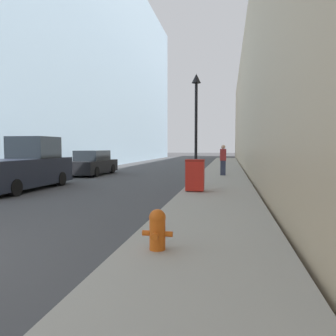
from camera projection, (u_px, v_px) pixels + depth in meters
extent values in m
cube|color=#9E998E|center=(222.00, 175.00, 20.85)|extent=(2.85, 60.00, 0.16)
cube|color=#849EB2|center=(48.00, 52.00, 31.02)|extent=(12.00, 60.00, 21.66)
cube|color=tan|center=(317.00, 100.00, 26.97)|extent=(12.00, 60.00, 11.42)
cylinder|color=#D15614|center=(157.00, 235.00, 5.35)|extent=(0.26, 0.26, 0.48)
sphere|color=#D15614|center=(157.00, 218.00, 5.33)|extent=(0.28, 0.28, 0.28)
cylinder|color=#D15614|center=(157.00, 213.00, 5.33)|extent=(0.07, 0.07, 0.06)
cylinder|color=#D15614|center=(155.00, 237.00, 5.16)|extent=(0.11, 0.12, 0.11)
cylinder|color=#D15614|center=(146.00, 233.00, 5.38)|extent=(0.12, 0.09, 0.09)
cylinder|color=#D15614|center=(169.00, 234.00, 5.31)|extent=(0.12, 0.09, 0.09)
cube|color=red|center=(195.00, 176.00, 12.39)|extent=(0.68, 0.55, 1.10)
cube|color=maroon|center=(195.00, 160.00, 12.36)|extent=(0.70, 0.57, 0.08)
cylinder|color=black|center=(188.00, 188.00, 12.71)|extent=(0.05, 0.16, 0.16)
cylinder|color=black|center=(203.00, 188.00, 12.60)|extent=(0.05, 0.16, 0.16)
cylinder|color=black|center=(196.00, 181.00, 14.72)|extent=(0.24, 0.24, 0.25)
cylinder|color=black|center=(196.00, 134.00, 14.59)|extent=(0.13, 0.13, 4.50)
cone|color=black|center=(196.00, 78.00, 14.43)|extent=(0.40, 0.40, 0.40)
cube|color=#232838|center=(22.00, 172.00, 14.01)|extent=(1.90, 5.52, 1.15)
cube|color=black|center=(34.00, 147.00, 14.89)|extent=(1.75, 1.77, 0.98)
cylinder|color=black|center=(27.00, 178.00, 15.88)|extent=(0.24, 0.64, 0.64)
cylinder|color=black|center=(61.00, 179.00, 15.56)|extent=(0.24, 0.64, 0.64)
cylinder|color=black|center=(15.00, 188.00, 12.20)|extent=(0.24, 0.64, 0.64)
cube|color=black|center=(93.00, 166.00, 21.53)|extent=(1.78, 4.78, 0.79)
cube|color=#1E2328|center=(92.00, 155.00, 21.49)|extent=(1.57, 2.49, 0.66)
cylinder|color=black|center=(90.00, 168.00, 23.11)|extent=(0.24, 0.64, 0.64)
cylinder|color=black|center=(112.00, 169.00, 22.81)|extent=(0.24, 0.64, 0.64)
cylinder|color=black|center=(71.00, 171.00, 20.29)|extent=(0.24, 0.64, 0.64)
cylinder|color=black|center=(96.00, 172.00, 19.99)|extent=(0.24, 0.64, 0.64)
cube|color=#2D3347|center=(223.00, 168.00, 19.43)|extent=(0.31, 0.22, 0.87)
cube|color=maroon|center=(223.00, 155.00, 19.38)|extent=(0.36, 0.22, 0.69)
sphere|color=tan|center=(223.00, 147.00, 19.35)|extent=(0.24, 0.24, 0.24)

